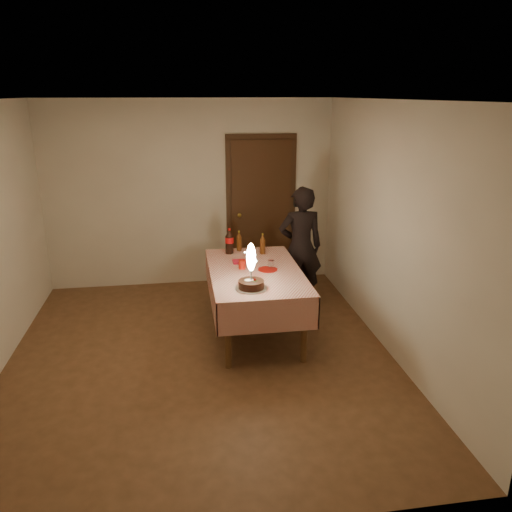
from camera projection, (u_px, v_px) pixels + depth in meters
The scene contains 12 objects.
ground at pixel (202, 357), 5.27m from camera, with size 4.00×4.50×0.01m, color brown.
room_shell at pixel (199, 202), 4.84m from camera, with size 4.04×4.54×2.62m.
dining_table at pixel (255, 279), 5.62m from camera, with size 1.02×1.72×0.77m.
birthday_cake at pixel (251, 277), 5.03m from camera, with size 0.33×0.33×0.48m.
red_plate at pixel (268, 269), 5.60m from camera, with size 0.22×0.22×0.01m, color #AB110B.
red_cup at pixel (242, 264), 5.62m from camera, with size 0.08×0.08×0.10m, color red.
clear_cup at pixel (271, 264), 5.65m from camera, with size 0.07×0.07×0.09m, color white.
napkin_stack at pixel (239, 262), 5.84m from camera, with size 0.15×0.15×0.02m, color #B7152C.
cola_bottle at pixel (229, 241), 6.14m from camera, with size 0.10×0.10×0.32m.
amber_bottle_left at pixel (239, 242), 6.25m from camera, with size 0.06×0.06×0.25m.
amber_bottle_right at pixel (263, 244), 6.14m from camera, with size 0.06×0.06×0.25m.
photographer at pixel (300, 247), 6.38m from camera, with size 0.58×0.44×1.56m.
Camera 1 is at (-0.14, -4.71, 2.66)m, focal length 35.00 mm.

